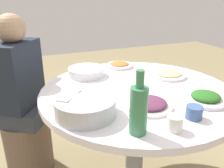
% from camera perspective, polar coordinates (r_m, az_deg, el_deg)
% --- Properties ---
extents(round_dining_table, '(1.19, 1.19, 0.76)m').
position_cam_1_polar(round_dining_table, '(1.51, 5.96, -4.94)').
color(round_dining_table, '#99999E').
rests_on(round_dining_table, ground).
extents(rice_bowl, '(0.30, 0.30, 0.10)m').
position_cam_1_polar(rice_bowl, '(1.16, -6.48, -5.32)').
color(rice_bowl, '#B2B5BA').
rests_on(rice_bowl, round_dining_table).
extents(soup_bowl, '(0.26, 0.28, 0.06)m').
position_cam_1_polar(soup_bowl, '(1.69, -6.21, 2.90)').
color(soup_bowl, white).
rests_on(soup_bowl, round_dining_table).
extents(dish_tofu_braise, '(0.21, 0.21, 0.04)m').
position_cam_1_polar(dish_tofu_braise, '(1.88, 1.86, 4.63)').
color(dish_tofu_braise, silver).
rests_on(dish_tofu_braise, round_dining_table).
extents(dish_greens, '(0.24, 0.24, 0.06)m').
position_cam_1_polar(dish_greens, '(1.39, 21.64, -3.14)').
color(dish_greens, silver).
rests_on(dish_greens, round_dining_table).
extents(dish_noodles, '(0.24, 0.24, 0.04)m').
position_cam_1_polar(dish_noodles, '(1.72, 13.47, 2.29)').
color(dish_noodles, silver).
rests_on(dish_noodles, round_dining_table).
extents(dish_eggplant, '(0.24, 0.24, 0.05)m').
position_cam_1_polar(dish_eggplant, '(1.25, 8.88, -4.80)').
color(dish_eggplant, white).
rests_on(dish_eggplant, round_dining_table).
extents(green_bottle, '(0.08, 0.08, 0.28)m').
position_cam_1_polar(green_bottle, '(0.99, 6.44, -6.00)').
color(green_bottle, '#36794E').
rests_on(green_bottle, round_dining_table).
extents(tea_cup_near, '(0.08, 0.08, 0.06)m').
position_cam_1_polar(tea_cup_near, '(1.19, 19.19, -6.46)').
color(tea_cup_near, '#3C5B8F').
rests_on(tea_cup_near, round_dining_table).
extents(tea_cup_far, '(0.07, 0.07, 0.07)m').
position_cam_1_polar(tea_cup_far, '(1.07, 14.91, -9.09)').
color(tea_cup_far, white).
rests_on(tea_cup_far, round_dining_table).
extents(stool_for_diner_left, '(0.35, 0.35, 0.44)m').
position_cam_1_polar(stool_for_diner_left, '(1.99, -19.44, -13.56)').
color(stool_for_diner_left, brown).
rests_on(stool_for_diner_left, ground).
extents(diner_left, '(0.46, 0.46, 0.76)m').
position_cam_1_polar(diner_left, '(1.75, -21.60, 1.02)').
color(diner_left, '#2D333D').
rests_on(diner_left, stool_for_diner_left).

